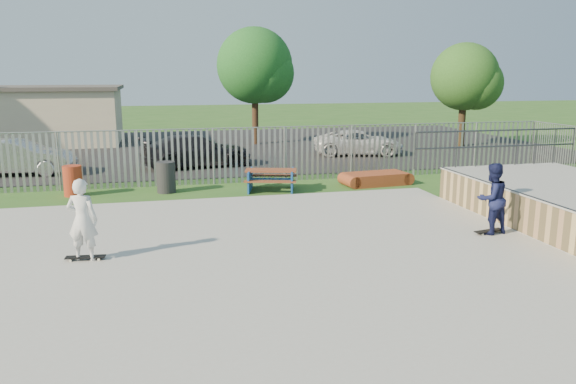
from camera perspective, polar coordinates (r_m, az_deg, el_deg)
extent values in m
plane|color=#2B581E|center=(11.65, -7.86, -7.80)|extent=(120.00, 120.00, 0.00)
cube|color=#A3A39E|center=(11.62, -7.87, -7.46)|extent=(15.00, 12.00, 0.15)
cylinder|color=#383A3F|center=(14.90, 21.73, 0.14)|extent=(0.06, 7.00, 0.06)
cube|color=brown|center=(18.98, -1.73, 2.22)|extent=(1.83, 1.09, 0.06)
cube|color=brown|center=(18.47, -1.83, 1.07)|extent=(1.73, 0.70, 0.05)
cube|color=brown|center=(19.59, -1.63, 1.71)|extent=(1.73, 0.70, 0.05)
cube|color=#154796|center=(19.04, -1.73, 1.20)|extent=(1.82, 1.69, 0.71)
cube|color=brown|center=(20.32, 8.92, 1.34)|extent=(2.22, 1.29, 0.42)
cylinder|color=#9A2E17|center=(19.46, -21.02, 1.06)|extent=(0.60, 0.60, 0.99)
cylinder|color=#242427|center=(19.13, -12.29, 1.48)|extent=(0.62, 0.62, 1.03)
cube|color=black|center=(30.19, -11.35, 4.34)|extent=(40.00, 18.00, 0.02)
imported|color=#B2B2B7|center=(24.24, -25.75, 3.21)|extent=(4.32, 1.87, 1.38)
imported|color=black|center=(24.08, -9.27, 4.15)|extent=(4.90, 2.69, 1.35)
imported|color=silver|center=(27.47, 7.18, 5.01)|extent=(4.58, 2.74, 1.19)
cube|color=beige|center=(34.73, -25.10, 6.90)|extent=(10.00, 6.00, 3.00)
cube|color=#4C4742|center=(34.66, -25.34, 9.53)|extent=(10.40, 6.40, 0.20)
cylinder|color=#422A1A|center=(31.44, -3.36, 8.21)|extent=(0.35, 0.35, 3.69)
sphere|color=#1D551E|center=(31.37, -3.42, 12.71)|extent=(4.13, 4.13, 4.13)
cylinder|color=#3B2A17|center=(31.96, 17.26, 7.31)|extent=(0.38, 0.38, 3.19)
sphere|color=#29521C|center=(31.87, 17.50, 11.12)|extent=(3.57, 3.57, 3.57)
cube|color=black|center=(14.33, 19.77, -3.72)|extent=(0.82, 0.36, 0.02)
cube|color=black|center=(12.35, -19.89, -6.21)|extent=(0.82, 0.29, 0.02)
imported|color=#141941|center=(14.15, 19.99, -0.64)|extent=(0.94, 0.80, 1.71)
imported|color=silver|center=(12.14, -20.16, -2.67)|extent=(0.71, 0.57, 1.71)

